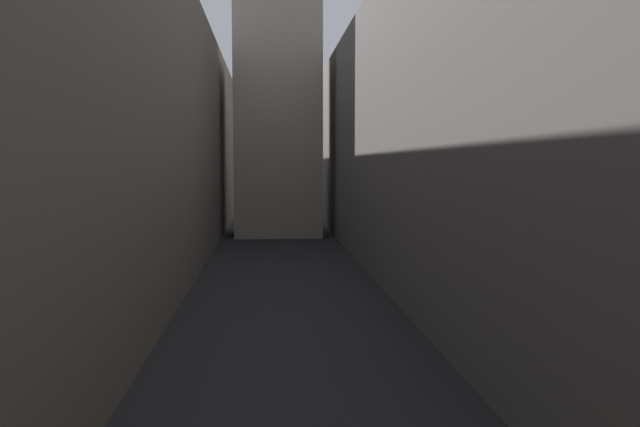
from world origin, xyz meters
TOP-DOWN VIEW (x-y plane):
  - ground_plane at (0.00, 48.00)m, footprint 264.00×264.00m
  - building_block_left at (-11.80, 50.00)m, footprint 12.60×108.00m
  - building_block_right at (13.12, 50.00)m, footprint 15.25×108.00m

SIDE VIEW (x-z plane):
  - ground_plane at x=0.00m, z-range 0.00..0.00m
  - building_block_left at x=-11.80m, z-range 0.00..18.13m
  - building_block_right at x=13.12m, z-range 0.00..18.23m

